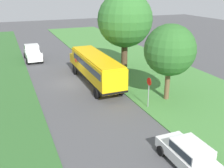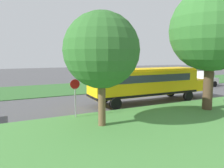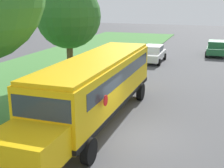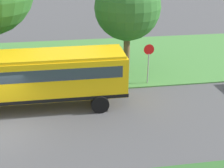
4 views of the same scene
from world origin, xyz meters
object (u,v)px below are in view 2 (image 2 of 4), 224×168
(pickup_truck, at_px, (201,79))
(school_bus, at_px, (147,82))
(stop_sign, at_px, (75,94))
(oak_tree_beside_bus, at_px, (212,30))
(oak_tree_roadside_mid, at_px, (101,49))

(pickup_truck, bearing_deg, school_bus, 111.90)
(pickup_truck, height_order, stop_sign, stop_sign)
(stop_sign, bearing_deg, oak_tree_beside_bus, -104.58)
(school_bus, distance_m, stop_sign, 7.90)
(school_bus, height_order, stop_sign, school_bus)
(pickup_truck, relative_size, oak_tree_roadside_mid, 0.78)
(pickup_truck, xyz_separation_m, oak_tree_beside_bus, (-9.91, 10.26, 5.21))
(school_bus, xyz_separation_m, stop_sign, (-2.20, 7.59, -0.19))
(school_bus, bearing_deg, stop_sign, 106.14)
(oak_tree_roadside_mid, relative_size, stop_sign, 2.54)
(pickup_truck, bearing_deg, stop_sign, 109.79)
(oak_tree_beside_bus, bearing_deg, pickup_truck, -46.00)
(stop_sign, bearing_deg, school_bus, -73.86)
(oak_tree_beside_bus, relative_size, stop_sign, 3.48)
(pickup_truck, distance_m, oak_tree_beside_bus, 15.18)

